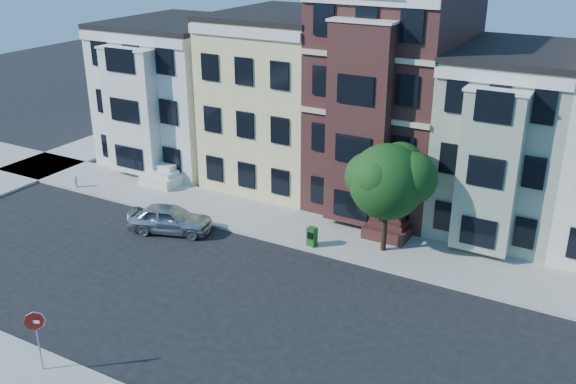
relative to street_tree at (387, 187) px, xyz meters
The scene contains 11 objects.
ground 8.84m from the street_tree, 106.64° to the right, with size 120.00×120.00×0.00m, color black.
far_sidewalk 4.14m from the street_tree, behind, with size 60.00×4.00×0.15m, color #9E9B93.
house_white 18.61m from the street_tree, 158.79° to the left, with size 8.00×9.00×9.00m, color silver.
house_yellow 11.59m from the street_tree, 144.21° to the left, with size 7.00×9.00×10.00m, color #EEE398.
house_brown 7.54m from the street_tree, 109.07° to the left, with size 7.00×9.00×12.00m, color #3E1E1B.
house_green 7.98m from the street_tree, 58.15° to the left, with size 6.00×9.00×9.00m, color #8F9F86.
street_tree is the anchor object (origin of this frame).
parked_car 11.39m from the street_tree, 162.76° to the right, with size 1.76×4.37×1.49m, color #A6A8AF.
newspaper_box 4.52m from the street_tree, 158.12° to the right, with size 0.44×0.39×0.97m, color #245B1F.
fire_hydrant 19.62m from the street_tree, behind, with size 0.22×0.22×0.61m, color silver.
stop_sign 16.40m from the street_tree, 116.12° to the right, with size 0.74×0.10×2.71m, color #AF150D, non-canonical shape.
Camera 1 is at (12.00, -18.88, 14.73)m, focal length 40.00 mm.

